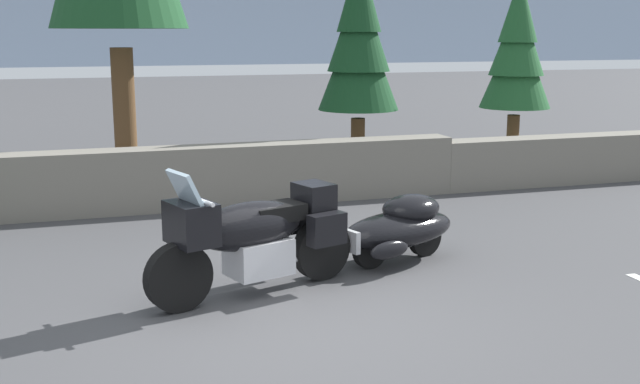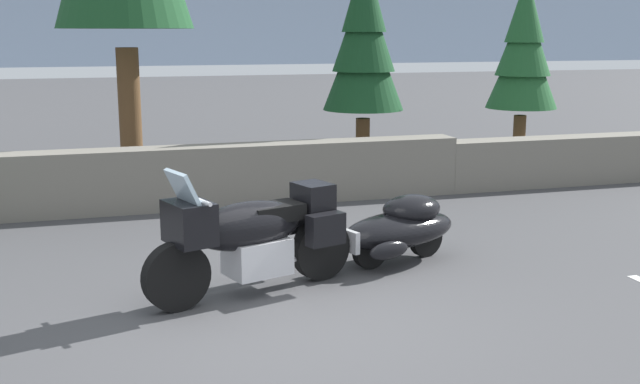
{
  "view_description": "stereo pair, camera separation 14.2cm",
  "coord_description": "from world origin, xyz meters",
  "views": [
    {
      "loc": [
        -1.71,
        -6.34,
        2.58
      ],
      "look_at": [
        0.8,
        1.6,
        0.85
      ],
      "focal_mm": 43.44,
      "sensor_mm": 36.0,
      "label": 1
    },
    {
      "loc": [
        -1.58,
        -6.38,
        2.58
      ],
      "look_at": [
        0.8,
        1.6,
        0.85
      ],
      "focal_mm": 43.44,
      "sensor_mm": 36.0,
      "label": 2
    }
  ],
  "objects": [
    {
      "name": "touring_motorcycle",
      "position": [
        -0.11,
        0.9,
        0.62
      ],
      "size": [
        2.24,
        1.17,
        1.33
      ],
      "color": "black",
      "rests_on": "ground"
    },
    {
      "name": "car_shaped_trailer",
      "position": [
        1.71,
        1.5,
        0.41
      ],
      "size": [
        2.2,
        1.14,
        0.76
      ],
      "color": "black",
      "rests_on": "ground"
    },
    {
      "name": "stone_guard_wall",
      "position": [
        -0.68,
        4.98,
        0.45
      ],
      "size": [
        24.0,
        0.6,
        0.95
      ],
      "color": "slate",
      "rests_on": "ground"
    },
    {
      "name": "pine_tree_far_right",
      "position": [
        2.89,
        6.05,
        2.45
      ],
      "size": [
        1.37,
        1.37,
        3.91
      ],
      "color": "brown",
      "rests_on": "ground"
    },
    {
      "name": "pine_tree_secondary",
      "position": [
        6.14,
        6.4,
        2.27
      ],
      "size": [
        1.31,
        1.31,
        3.63
      ],
      "color": "brown",
      "rests_on": "ground"
    },
    {
      "name": "ground_plane",
      "position": [
        0.0,
        0.0,
        0.0
      ],
      "size": [
        80.0,
        80.0,
        0.0
      ],
      "primitive_type": "plane",
      "color": "#424244"
    }
  ]
}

